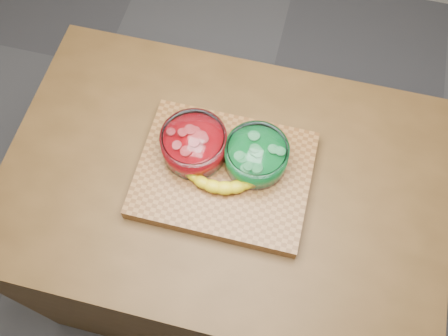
# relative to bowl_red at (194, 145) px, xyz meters

# --- Properties ---
(ground) EXTENTS (3.50, 3.50, 0.00)m
(ground) POSITION_rel_bowl_red_xyz_m (0.09, -0.04, -0.98)
(ground) COLOR #4F4F53
(ground) RESTS_ON ground
(counter) EXTENTS (1.20, 0.80, 0.90)m
(counter) POSITION_rel_bowl_red_xyz_m (0.09, -0.04, -0.53)
(counter) COLOR #503518
(counter) RESTS_ON ground
(cutting_board) EXTENTS (0.45, 0.35, 0.04)m
(cutting_board) POSITION_rel_bowl_red_xyz_m (0.09, -0.04, -0.06)
(cutting_board) COLOR brown
(cutting_board) RESTS_ON counter
(bowl_red) EXTENTS (0.17, 0.17, 0.08)m
(bowl_red) POSITION_rel_bowl_red_xyz_m (0.00, 0.00, 0.00)
(bowl_red) COLOR white
(bowl_red) RESTS_ON cutting_board
(bowl_green) EXTENTS (0.16, 0.16, 0.08)m
(bowl_green) POSITION_rel_bowl_red_xyz_m (0.16, 0.01, -0.00)
(bowl_green) COLOR white
(bowl_green) RESTS_ON cutting_board
(banana) EXTENTS (0.26, 0.14, 0.04)m
(banana) POSITION_rel_bowl_red_xyz_m (0.09, -0.05, -0.02)
(banana) COLOR gold
(banana) RESTS_ON cutting_board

